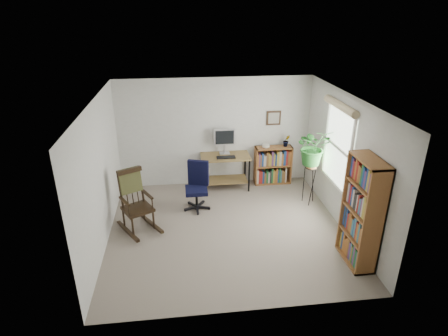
{
  "coord_description": "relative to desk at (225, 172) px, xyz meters",
  "views": [
    {
      "loc": [
        -0.76,
        -5.76,
        3.77
      ],
      "look_at": [
        0.0,
        0.4,
        1.05
      ],
      "focal_mm": 30.0,
      "sensor_mm": 36.0,
      "label": 1
    }
  ],
  "objects": [
    {
      "name": "wall_front",
      "position": [
        -0.19,
        -3.7,
        0.82
      ],
      "size": [
        4.2,
        0.0,
        2.4
      ],
      "primitive_type": "cube",
      "color": "silver",
      "rests_on": "ground"
    },
    {
      "name": "window",
      "position": [
        1.87,
        -1.4,
        1.02
      ],
      "size": [
        0.12,
        1.2,
        1.5
      ],
      "primitive_type": null,
      "color": "white",
      "rests_on": "wall_right"
    },
    {
      "name": "ceiling",
      "position": [
        -0.19,
        -1.7,
        2.02
      ],
      "size": [
        4.2,
        4.0,
        0.0
      ],
      "primitive_type": "cube",
      "color": "silver",
      "rests_on": "ground"
    },
    {
      "name": "tall_bookshelf",
      "position": [
        1.73,
        -2.83,
        0.49
      ],
      "size": [
        0.33,
        0.77,
        1.75
      ],
      "primitive_type": null,
      "color": "#925B2F",
      "rests_on": "floor"
    },
    {
      "name": "wall_right",
      "position": [
        1.91,
        -1.7,
        0.82
      ],
      "size": [
        0.0,
        4.0,
        2.4
      ],
      "primitive_type": "cube",
      "color": "silver",
      "rests_on": "ground"
    },
    {
      "name": "low_bookshelf",
      "position": [
        1.1,
        0.12,
        0.05
      ],
      "size": [
        0.83,
        0.28,
        0.87
      ],
      "primitive_type": null,
      "color": "#925B2F",
      "rests_on": "floor"
    },
    {
      "name": "spider_plant",
      "position": [
        1.61,
        -0.91,
        1.21
      ],
      "size": [
        1.69,
        1.88,
        1.46
      ],
      "primitive_type": "imported",
      "color": "#215E22",
      "rests_on": "plant_stand"
    },
    {
      "name": "desk",
      "position": [
        0.0,
        0.0,
        0.0
      ],
      "size": [
        1.06,
        0.58,
        0.76
      ],
      "primitive_type": null,
      "color": "olive",
      "rests_on": "floor"
    },
    {
      "name": "rocking_chair",
      "position": [
        -1.77,
        -1.49,
        0.19
      ],
      "size": [
        1.0,
        1.16,
        1.15
      ],
      "primitive_type": null,
      "rotation": [
        0.0,
        0.0,
        0.5
      ],
      "color": "black",
      "rests_on": "floor"
    },
    {
      "name": "wall_left",
      "position": [
        -2.29,
        -1.7,
        0.82
      ],
      "size": [
        0.0,
        4.0,
        2.4
      ],
      "primitive_type": "cube",
      "color": "silver",
      "rests_on": "ground"
    },
    {
      "name": "framed_picture",
      "position": [
        1.1,
        0.27,
        1.11
      ],
      "size": [
        0.32,
        0.04,
        0.32
      ],
      "primitive_type": null,
      "color": "black",
      "rests_on": "wall_back"
    },
    {
      "name": "potted_plant_small",
      "position": [
        1.38,
        0.13,
        0.54
      ],
      "size": [
        0.13,
        0.24,
        0.11
      ],
      "primitive_type": "imported",
      "color": "#215E22",
      "rests_on": "low_bookshelf"
    },
    {
      "name": "monitor",
      "position": [
        0.0,
        0.14,
        0.66
      ],
      "size": [
        0.46,
        0.16,
        0.56
      ],
      "primitive_type": null,
      "color": "#BABABF",
      "rests_on": "desk"
    },
    {
      "name": "floor",
      "position": [
        -0.19,
        -1.7,
        -0.38
      ],
      "size": [
        4.2,
        4.0,
        0.0
      ],
      "primitive_type": "cube",
      "color": "gray",
      "rests_on": "ground"
    },
    {
      "name": "keyboard",
      "position": [
        0.0,
        -0.12,
        0.39
      ],
      "size": [
        0.4,
        0.15,
        0.02
      ],
      "primitive_type": "cube",
      "color": "black",
      "rests_on": "desk"
    },
    {
      "name": "plant_stand",
      "position": [
        1.61,
        -0.91,
        0.08
      ],
      "size": [
        0.29,
        0.29,
        0.93
      ],
      "primitive_type": null,
      "rotation": [
        0.0,
        0.0,
        0.12
      ],
      "color": "black",
      "rests_on": "floor"
    },
    {
      "name": "office_chair",
      "position": [
        -0.69,
        -0.88,
        0.11
      ],
      "size": [
        0.67,
        0.67,
        0.98
      ],
      "primitive_type": null,
      "rotation": [
        0.0,
        0.0,
        -0.29
      ],
      "color": "black",
      "rests_on": "floor"
    },
    {
      "name": "wall_back",
      "position": [
        -0.19,
        0.3,
        0.82
      ],
      "size": [
        4.2,
        0.0,
        2.4
      ],
      "primitive_type": "cube",
      "color": "silver",
      "rests_on": "ground"
    }
  ]
}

